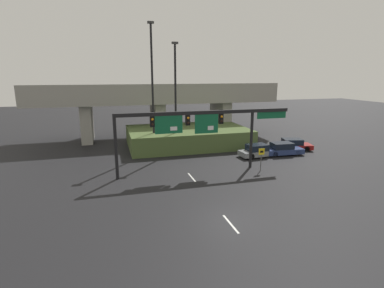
% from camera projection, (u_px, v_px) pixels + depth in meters
% --- Properties ---
extents(ground_plane, '(160.00, 160.00, 0.00)m').
position_uv_depth(ground_plane, '(227.00, 219.00, 19.04)').
color(ground_plane, black).
extents(lane_markings, '(0.14, 29.06, 0.01)m').
position_uv_depth(lane_markings, '(180.00, 163.00, 30.92)').
color(lane_markings, silver).
rests_on(lane_markings, ground).
extents(signal_gantry, '(16.62, 0.44, 5.77)m').
position_uv_depth(signal_gantry, '(200.00, 123.00, 27.24)').
color(signal_gantry, black).
rests_on(signal_gantry, ground).
extents(speed_limit_sign, '(0.60, 0.11, 2.26)m').
position_uv_depth(speed_limit_sign, '(261.00, 156.00, 28.19)').
color(speed_limit_sign, '#4C4C4C').
rests_on(speed_limit_sign, ground).
extents(highway_light_pole_near, '(0.70, 0.36, 12.50)m').
position_uv_depth(highway_light_pole_near, '(176.00, 95.00, 34.40)').
color(highway_light_pole_near, black).
rests_on(highway_light_pole_near, ground).
extents(highway_light_pole_far, '(0.70, 0.36, 14.62)m').
position_uv_depth(highway_light_pole_far, '(152.00, 86.00, 34.08)').
color(highway_light_pole_far, black).
rests_on(highway_light_pole_far, ground).
extents(overpass_bridge, '(34.24, 7.20, 7.76)m').
position_uv_depth(overpass_bridge, '(157.00, 101.00, 42.74)').
color(overpass_bridge, gray).
rests_on(overpass_bridge, ground).
extents(grass_embankment, '(15.03, 9.47, 2.24)m').
position_uv_depth(grass_embankment, '(188.00, 137.00, 38.67)').
color(grass_embankment, '#4C6033').
rests_on(grass_embankment, ground).
extents(parked_sedan_near_right, '(4.42, 2.11, 1.40)m').
position_uv_depth(parked_sedan_near_right, '(258.00, 151.00, 33.37)').
color(parked_sedan_near_right, gray).
rests_on(parked_sedan_near_right, ground).
extents(parked_sedan_mid_right, '(4.57, 2.06, 1.42)m').
position_uv_depth(parked_sedan_mid_right, '(283.00, 149.00, 34.15)').
color(parked_sedan_mid_right, navy).
rests_on(parked_sedan_mid_right, ground).
extents(parked_sedan_far_right, '(4.59, 2.87, 1.37)m').
position_uv_depth(parked_sedan_far_right, '(293.00, 145.00, 36.35)').
color(parked_sedan_far_right, maroon).
rests_on(parked_sedan_far_right, ground).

